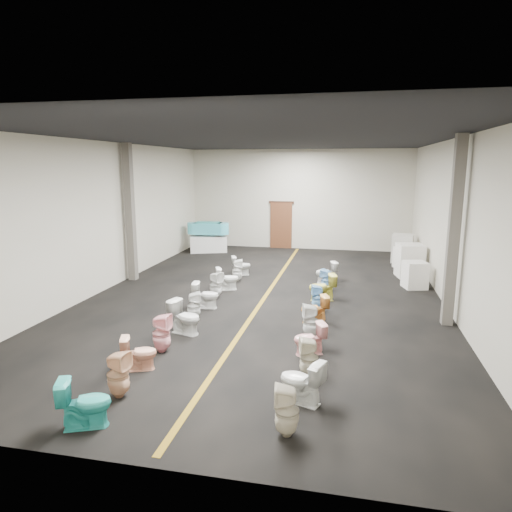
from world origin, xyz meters
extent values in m
plane|color=black|center=(0.00, 0.00, 0.00)|extent=(16.00, 16.00, 0.00)
plane|color=black|center=(0.00, 0.00, 4.50)|extent=(16.00, 16.00, 0.00)
plane|color=#B8B29D|center=(0.00, 8.00, 2.25)|extent=(10.00, 0.00, 10.00)
plane|color=#B8B29D|center=(0.00, -8.00, 2.25)|extent=(10.00, 0.00, 10.00)
plane|color=#B8B29D|center=(-5.00, 0.00, 2.25)|extent=(0.00, 16.00, 16.00)
plane|color=#B8B29D|center=(5.00, 0.00, 2.25)|extent=(0.00, 16.00, 16.00)
cube|color=#866213|center=(0.00, 0.00, 0.00)|extent=(0.12, 15.60, 0.01)
cube|color=#562D19|center=(-0.80, 7.94, 1.05)|extent=(1.00, 0.10, 2.10)
cube|color=#331C11|center=(-0.80, 7.95, 2.12)|extent=(1.15, 0.08, 0.10)
cube|color=#59544C|center=(-4.75, 1.00, 2.25)|extent=(0.25, 0.25, 4.50)
cube|color=#59544C|center=(4.75, -1.50, 2.25)|extent=(0.25, 0.25, 4.50)
cube|color=silver|center=(-3.81, 6.32, 0.35)|extent=(1.77, 1.30, 0.71)
cube|color=#47B9CD|center=(-3.81, 6.32, 1.05)|extent=(1.25, 0.75, 0.50)
cylinder|color=#47B9CD|center=(-4.41, 6.27, 1.05)|extent=(0.66, 0.66, 0.50)
cylinder|color=#47B9CD|center=(-3.21, 6.36, 1.05)|extent=(0.66, 0.66, 0.50)
cube|color=teal|center=(-3.81, 6.32, 1.25)|extent=(1.03, 0.54, 0.20)
cube|color=silver|center=(4.40, 1.82, 0.42)|extent=(0.80, 0.80, 0.84)
cube|color=silver|center=(4.40, 3.30, 0.57)|extent=(0.96, 0.96, 1.14)
cube|color=silver|center=(4.40, 4.64, 0.39)|extent=(0.89, 0.89, 0.79)
cube|color=beige|center=(4.40, 5.79, 0.56)|extent=(0.90, 0.90, 1.11)
imported|color=teal|center=(-1.31, -7.32, 0.38)|extent=(0.85, 0.68, 0.76)
imported|color=#E2AC85|center=(-1.27, -6.41, 0.40)|extent=(0.40, 0.40, 0.80)
imported|color=#FFB492|center=(-1.41, -5.37, 0.33)|extent=(0.74, 0.57, 0.66)
imported|color=#FAAFB6|center=(-1.33, -4.52, 0.41)|extent=(0.38, 0.37, 0.81)
imported|color=white|center=(-1.23, -3.41, 0.39)|extent=(0.85, 0.62, 0.77)
imported|color=silver|center=(-1.35, -2.51, 0.36)|extent=(0.43, 0.43, 0.72)
imported|color=white|center=(-1.37, -1.49, 0.36)|extent=(0.74, 0.47, 0.71)
imported|color=silver|center=(-1.38, -0.55, 0.39)|extent=(0.47, 0.47, 0.78)
imported|color=white|center=(-1.30, 0.40, 0.35)|extent=(0.79, 0.64, 0.71)
imported|color=white|center=(-1.24, 1.45, 0.37)|extent=(0.41, 0.41, 0.75)
imported|color=silver|center=(-1.34, 2.37, 0.34)|extent=(0.75, 0.58, 0.68)
imported|color=beige|center=(1.62, -6.94, 0.38)|extent=(0.40, 0.39, 0.77)
imported|color=white|center=(1.71, -5.97, 0.38)|extent=(0.84, 0.65, 0.75)
imported|color=beige|center=(1.75, -5.04, 0.38)|extent=(0.41, 0.41, 0.76)
imported|color=#FCAEAC|center=(1.66, -4.01, 0.33)|extent=(0.74, 0.61, 0.66)
imported|color=silver|center=(1.60, -3.11, 0.39)|extent=(0.43, 0.43, 0.78)
imported|color=#E79D47|center=(1.60, -2.06, 0.34)|extent=(0.76, 0.60, 0.68)
imported|color=#83C1F0|center=(1.60, -1.09, 0.35)|extent=(0.38, 0.37, 0.70)
imported|color=#D9D250|center=(1.65, -0.14, 0.38)|extent=(0.85, 0.63, 0.77)
imported|color=#80B8E7|center=(1.71, 0.85, 0.35)|extent=(0.41, 0.41, 0.69)
imported|color=silver|center=(1.65, 1.89, 0.35)|extent=(0.78, 0.62, 0.70)
camera|label=1|loc=(2.41, -12.78, 3.80)|focal=32.00mm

